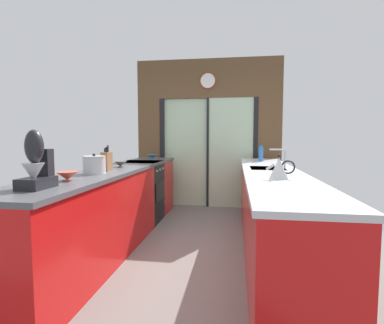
# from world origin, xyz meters

# --- Properties ---
(ground_plane) EXTENTS (5.04, 7.60, 0.02)m
(ground_plane) POSITION_xyz_m (0.00, 0.60, -0.01)
(ground_plane) COLOR slate
(back_wall_unit) EXTENTS (2.64, 0.12, 2.70)m
(back_wall_unit) POSITION_xyz_m (0.00, 2.40, 1.52)
(back_wall_unit) COLOR brown
(back_wall_unit) RESTS_ON ground_plane
(left_counter_run) EXTENTS (0.62, 3.80, 0.92)m
(left_counter_run) POSITION_xyz_m (-0.91, 0.13, 0.47)
(left_counter_run) COLOR red
(left_counter_run) RESTS_ON ground_plane
(right_counter_run) EXTENTS (0.62, 3.80, 0.92)m
(right_counter_run) POSITION_xyz_m (0.91, 0.30, 0.46)
(right_counter_run) COLOR red
(right_counter_run) RESTS_ON ground_plane
(sink_faucet) EXTENTS (0.19, 0.02, 0.23)m
(sink_faucet) POSITION_xyz_m (1.05, 0.55, 1.08)
(sink_faucet) COLOR #B7BABC
(sink_faucet) RESTS_ON right_counter_run
(oven_range) EXTENTS (0.60, 0.60, 0.92)m
(oven_range) POSITION_xyz_m (-0.91, 1.25, 0.46)
(oven_range) COLOR black
(oven_range) RESTS_ON ground_plane
(mixing_bowl_near) EXTENTS (0.18, 0.18, 0.08)m
(mixing_bowl_near) POSITION_xyz_m (-0.89, -0.78, 0.96)
(mixing_bowl_near) COLOR #BC4C38
(mixing_bowl_near) RESTS_ON left_counter_run
(mixing_bowl_mid) EXTENTS (0.16, 0.16, 0.07)m
(mixing_bowl_mid) POSITION_xyz_m (-0.89, 0.39, 0.96)
(mixing_bowl_mid) COLOR #514C47
(mixing_bowl_mid) RESTS_ON left_counter_run
(mixing_bowl_far) EXTENTS (0.20, 0.20, 0.07)m
(mixing_bowl_far) POSITION_xyz_m (-0.89, 1.81, 0.96)
(mixing_bowl_far) COLOR teal
(mixing_bowl_far) RESTS_ON left_counter_run
(knife_block) EXTENTS (0.08, 0.14, 0.28)m
(knife_block) POSITION_xyz_m (-0.89, 0.00, 1.02)
(knife_block) COLOR brown
(knife_block) RESTS_ON left_counter_run
(stand_mixer) EXTENTS (0.17, 0.27, 0.42)m
(stand_mixer) POSITION_xyz_m (-0.89, -1.16, 1.08)
(stand_mixer) COLOR black
(stand_mixer) RESTS_ON left_counter_run
(stock_pot) EXTENTS (0.23, 0.23, 0.20)m
(stock_pot) POSITION_xyz_m (-0.89, -0.29, 1.01)
(stock_pot) COLOR #B7BABC
(stock_pot) RESTS_ON left_counter_run
(kettle) EXTENTS (0.25, 0.16, 0.22)m
(kettle) POSITION_xyz_m (0.89, -0.40, 1.02)
(kettle) COLOR #B7BABC
(kettle) RESTS_ON right_counter_run
(soap_bottle) EXTENTS (0.07, 0.07, 0.27)m
(soap_bottle) POSITION_xyz_m (0.89, 1.52, 1.04)
(soap_bottle) COLOR #286BB7
(soap_bottle) RESTS_ON right_counter_run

